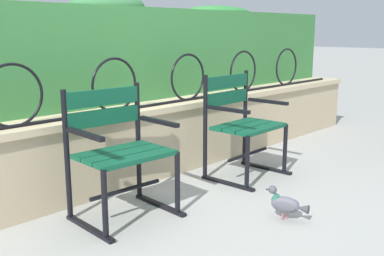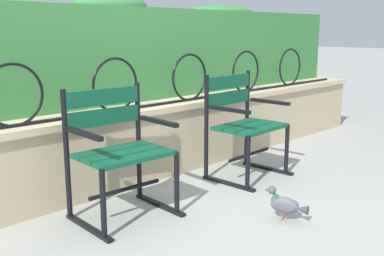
% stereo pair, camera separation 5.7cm
% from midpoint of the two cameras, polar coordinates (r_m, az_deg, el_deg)
% --- Properties ---
extents(ground_plane, '(60.00, 60.00, 0.00)m').
position_cam_midpoint_polar(ground_plane, '(3.39, 1.17, -9.26)').
color(ground_plane, '#9E9E99').
extents(stone_wall, '(6.64, 0.41, 0.61)m').
position_cam_midpoint_polar(stone_wall, '(3.83, -7.02, -1.96)').
color(stone_wall, tan).
rests_on(stone_wall, ground).
extents(iron_arch_fence, '(6.11, 0.02, 0.42)m').
position_cam_midpoint_polar(iron_arch_fence, '(3.58, -8.68, 4.96)').
color(iron_arch_fence, black).
rests_on(iron_arch_fence, stone_wall).
extents(hedge_row, '(6.51, 0.50, 0.95)m').
position_cam_midpoint_polar(hedge_row, '(4.06, -11.18, 9.24)').
color(hedge_row, '#387A3D').
rests_on(hedge_row, stone_wall).
extents(park_chair_left, '(0.64, 0.55, 0.87)m').
position_cam_midpoint_polar(park_chair_left, '(3.09, -8.69, -2.47)').
color(park_chair_left, '#0F4C33').
rests_on(park_chair_left, ground).
extents(park_chair_right, '(0.62, 0.54, 0.88)m').
position_cam_midpoint_polar(park_chair_right, '(3.92, 6.72, 0.72)').
color(park_chair_right, '#0F4C33').
rests_on(park_chair_right, ground).
extents(pigeon_far_side, '(0.15, 0.29, 0.22)m').
position_cam_midpoint_polar(pigeon_far_side, '(3.12, 12.01, -9.27)').
color(pigeon_far_side, '#5B5B66').
rests_on(pigeon_far_side, ground).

